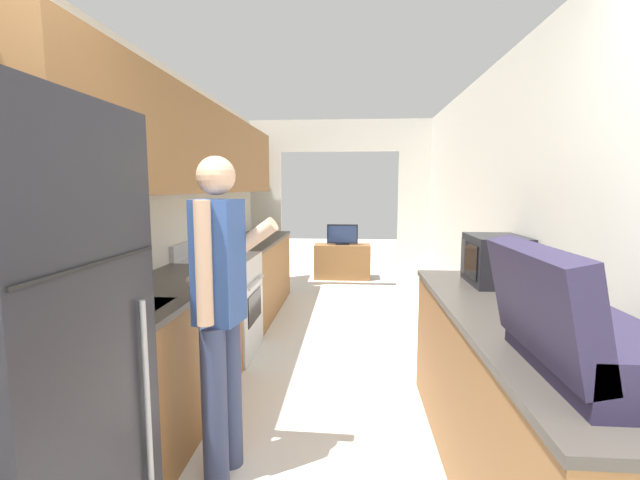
# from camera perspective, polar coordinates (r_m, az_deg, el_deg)

# --- Properties ---
(wall_left) EXTENTS (0.38, 7.89, 2.50)m
(wall_left) POSITION_cam_1_polar(r_m,az_deg,el_deg) (3.66, -19.03, 6.90)
(wall_left) COLOR silver
(wall_left) RESTS_ON ground_plane
(wall_right) EXTENTS (0.06, 7.89, 2.50)m
(wall_right) POSITION_cam_1_polar(r_m,az_deg,el_deg) (3.14, 25.63, 1.22)
(wall_right) COLOR silver
(wall_right) RESTS_ON ground_plane
(wall_far_with_doorway) EXTENTS (3.01, 0.06, 2.50)m
(wall_far_with_doorway) POSITION_cam_1_polar(r_m,az_deg,el_deg) (6.29, 2.55, 6.22)
(wall_far_with_doorway) COLOR silver
(wall_far_with_doorway) RESTS_ON ground_plane
(counter_left) EXTENTS (0.62, 4.47, 0.91)m
(counter_left) POSITION_cam_1_polar(r_m,az_deg,el_deg) (4.19, -12.63, -8.03)
(counter_left) COLOR brown
(counter_left) RESTS_ON ground_plane
(counter_right) EXTENTS (0.62, 2.27, 0.91)m
(counter_right) POSITION_cam_1_polar(r_m,az_deg,el_deg) (2.50, 24.22, -19.13)
(counter_right) COLOR brown
(counter_right) RESTS_ON ground_plane
(range_oven) EXTENTS (0.66, 0.73, 1.05)m
(range_oven) POSITION_cam_1_polar(r_m,az_deg,el_deg) (4.06, -13.08, -8.45)
(range_oven) COLOR #B7B7BC
(range_oven) RESTS_ON ground_plane
(person) EXTENTS (0.54, 0.42, 1.68)m
(person) POSITION_cam_1_polar(r_m,az_deg,el_deg) (2.28, -13.22, -9.01)
(person) COLOR #384266
(person) RESTS_ON ground_plane
(suitcase) EXTENTS (0.46, 0.67, 0.43)m
(suitcase) POSITION_cam_1_polar(r_m,az_deg,el_deg) (1.68, 31.00, -10.55)
(suitcase) COLOR #231E38
(suitcase) RESTS_ON counter_right
(microwave) EXTENTS (0.34, 0.45, 0.32)m
(microwave) POSITION_cam_1_polar(r_m,az_deg,el_deg) (2.98, 22.34, -2.47)
(microwave) COLOR black
(microwave) RESTS_ON counter_right
(tv_cabinet) EXTENTS (0.94, 0.42, 0.58)m
(tv_cabinet) POSITION_cam_1_polar(r_m,az_deg,el_deg) (7.26, 2.99, -2.86)
(tv_cabinet) COLOR brown
(tv_cabinet) RESTS_ON ground_plane
(television) EXTENTS (0.51, 0.16, 0.34)m
(television) POSITION_cam_1_polar(r_m,az_deg,el_deg) (7.15, 3.00, 0.70)
(television) COLOR black
(television) RESTS_ON tv_cabinet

